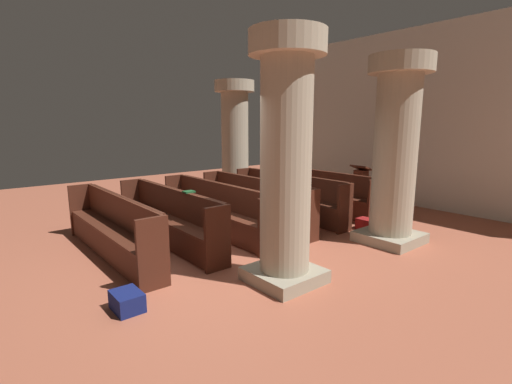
# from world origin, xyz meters

# --- Properties ---
(ground_plane) EXTENTS (19.20, 19.20, 0.00)m
(ground_plane) POSITION_xyz_m (0.00, 0.00, 0.00)
(ground_plane) COLOR #AD5B42
(back_wall) EXTENTS (10.00, 0.16, 4.50)m
(back_wall) POSITION_xyz_m (0.00, 6.08, 2.25)
(back_wall) COLOR silver
(back_wall) RESTS_ON ground
(pew_row_0) EXTENTS (3.30, 0.46, 0.98)m
(pew_row_0) POSITION_xyz_m (-1.12, 3.67, 0.52)
(pew_row_0) COLOR #4C2316
(pew_row_0) RESTS_ON ground
(pew_row_1) EXTENTS (3.30, 0.46, 0.98)m
(pew_row_1) POSITION_xyz_m (-1.12, 2.66, 0.52)
(pew_row_1) COLOR #4C2316
(pew_row_1) RESTS_ON ground
(pew_row_2) EXTENTS (3.30, 0.47, 0.98)m
(pew_row_2) POSITION_xyz_m (-1.12, 1.66, 0.52)
(pew_row_2) COLOR #4C2316
(pew_row_2) RESTS_ON ground
(pew_row_3) EXTENTS (3.30, 0.46, 0.98)m
(pew_row_3) POSITION_xyz_m (-1.12, 0.65, 0.52)
(pew_row_3) COLOR #4C2316
(pew_row_3) RESTS_ON ground
(pew_row_4) EXTENTS (3.30, 0.46, 0.98)m
(pew_row_4) POSITION_xyz_m (-1.12, -0.36, 0.52)
(pew_row_4) COLOR #4C2316
(pew_row_4) RESTS_ON ground
(pew_row_5) EXTENTS (3.30, 0.47, 0.98)m
(pew_row_5) POSITION_xyz_m (-1.12, -1.36, 0.52)
(pew_row_5) COLOR #4C2316
(pew_row_5) RESTS_ON ground
(pillar_aisle_side) EXTENTS (1.09, 1.09, 3.29)m
(pillar_aisle_side) POSITION_xyz_m (1.40, 2.80, 1.71)
(pillar_aisle_side) COLOR #9F967E
(pillar_aisle_side) RESTS_ON ground
(pillar_far_side) EXTENTS (1.09, 1.09, 3.29)m
(pillar_far_side) POSITION_xyz_m (-3.59, 2.98, 1.71)
(pillar_far_side) COLOR #9F967E
(pillar_far_side) RESTS_ON ground
(pillar_aisle_rear) EXTENTS (0.98, 0.98, 3.29)m
(pillar_aisle_rear) POSITION_xyz_m (1.40, 0.11, 1.71)
(pillar_aisle_rear) COLOR #9F967E
(pillar_aisle_rear) RESTS_ON ground
(lectern) EXTENTS (0.48, 0.45, 1.08)m
(lectern) POSITION_xyz_m (-0.71, 4.90, 0.45)
(lectern) COLOR #411E13
(lectern) RESTS_ON ground
(hymn_book) EXTENTS (0.15, 0.18, 0.03)m
(hymn_book) POSITION_xyz_m (-0.68, -0.17, 1.00)
(hymn_book) COLOR #194723
(hymn_book) RESTS_ON pew_row_4
(kneeler_box_red) EXTENTS (0.37, 0.27, 0.23)m
(kneeler_box_red) POSITION_xyz_m (0.68, 3.14, 0.12)
(kneeler_box_red) COLOR maroon
(kneeler_box_red) RESTS_ON ground
(kneeler_box_navy) EXTENTS (0.41, 0.31, 0.22)m
(kneeler_box_navy) POSITION_xyz_m (0.80, -1.87, 0.11)
(kneeler_box_navy) COLOR navy
(kneeler_box_navy) RESTS_ON ground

